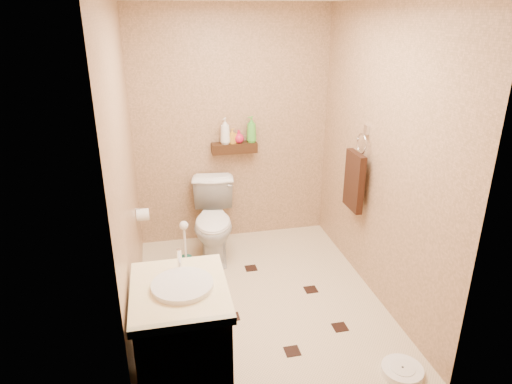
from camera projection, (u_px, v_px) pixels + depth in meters
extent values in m
plane|color=beige|center=(260.00, 298.00, 3.95)|extent=(2.50, 2.50, 0.00)
cube|color=tan|center=(233.00, 129.00, 4.63)|extent=(2.00, 0.04, 2.40)
cube|color=tan|center=(314.00, 243.00, 2.37)|extent=(2.00, 0.04, 2.40)
cube|color=tan|center=(126.00, 177.00, 3.30)|extent=(0.04, 2.50, 2.40)
cube|color=tan|center=(380.00, 159.00, 3.70)|extent=(0.04, 2.50, 2.40)
cube|color=#3B2010|center=(234.00, 148.00, 4.63)|extent=(0.46, 0.14, 0.10)
cube|color=black|center=(232.00, 317.00, 3.71)|extent=(0.11, 0.11, 0.01)
cube|color=black|center=(311.00, 290.00, 4.07)|extent=(0.11, 0.11, 0.01)
cube|color=black|center=(292.00, 351.00, 3.33)|extent=(0.11, 0.11, 0.01)
cube|color=black|center=(187.00, 275.00, 4.29)|extent=(0.11, 0.11, 0.01)
cube|color=black|center=(340.00, 327.00, 3.59)|extent=(0.11, 0.11, 0.01)
cube|color=black|center=(251.00, 268.00, 4.40)|extent=(0.11, 0.11, 0.01)
imported|color=white|center=(214.00, 221.00, 4.51)|extent=(0.51, 0.79, 0.76)
cube|color=brown|center=(184.00, 348.00, 2.80)|extent=(0.52, 0.64, 0.78)
cube|color=#F9E2B4|center=(179.00, 291.00, 2.65)|extent=(0.56, 0.68, 0.05)
cylinder|color=silver|center=(183.00, 287.00, 2.64)|extent=(0.36, 0.36, 0.05)
cylinder|color=silver|center=(179.00, 258.00, 2.82)|extent=(0.03, 0.03, 0.12)
cylinder|color=white|center=(402.00, 371.00, 3.12)|extent=(0.32, 0.32, 0.05)
cylinder|color=white|center=(403.00, 368.00, 3.11)|extent=(0.17, 0.17, 0.01)
cylinder|color=#196457|center=(186.00, 263.00, 4.38)|extent=(0.12, 0.12, 0.13)
cylinder|color=white|center=(185.00, 241.00, 4.29)|extent=(0.02, 0.02, 0.36)
sphere|color=white|center=(184.00, 225.00, 4.23)|extent=(0.08, 0.08, 0.08)
cube|color=silver|center=(367.00, 130.00, 3.86)|extent=(0.03, 0.06, 0.08)
torus|color=silver|center=(362.00, 144.00, 3.90)|extent=(0.02, 0.19, 0.19)
cube|color=#331A0F|center=(354.00, 181.00, 4.02)|extent=(0.06, 0.30, 0.52)
cylinder|color=white|center=(143.00, 215.00, 4.13)|extent=(0.11, 0.11, 0.11)
cylinder|color=silver|center=(138.00, 209.00, 4.10)|extent=(0.04, 0.02, 0.02)
imported|color=white|center=(225.00, 131.00, 4.54)|extent=(0.13, 0.13, 0.26)
imported|color=gold|center=(232.00, 136.00, 4.58)|extent=(0.09, 0.09, 0.15)
imported|color=#C5173F|center=(239.00, 136.00, 4.60)|extent=(0.12, 0.12, 0.13)
imported|color=green|center=(251.00, 129.00, 4.60)|extent=(0.14, 0.14, 0.27)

